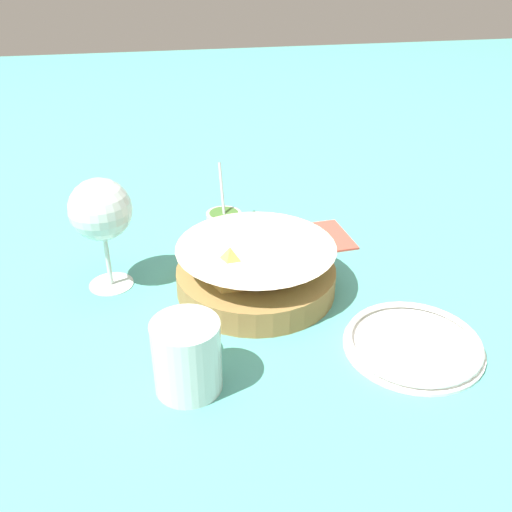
# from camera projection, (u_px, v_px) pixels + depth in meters

# --- Properties ---
(ground_plane) EXTENTS (4.00, 4.00, 0.00)m
(ground_plane) POSITION_uv_depth(u_px,v_px,m) (241.00, 298.00, 0.84)
(ground_plane) COLOR teal
(food_basket) EXTENTS (0.24, 0.24, 0.10)m
(food_basket) POSITION_uv_depth(u_px,v_px,m) (255.00, 271.00, 0.84)
(food_basket) COLOR olive
(food_basket) RESTS_ON ground_plane
(sauce_cup) EXTENTS (0.07, 0.06, 0.11)m
(sauce_cup) POSITION_uv_depth(u_px,v_px,m) (224.00, 220.00, 1.03)
(sauce_cup) COLOR #B7B7BC
(sauce_cup) RESTS_ON ground_plane
(wine_glass) EXTENTS (0.09, 0.09, 0.17)m
(wine_glass) POSITION_uv_depth(u_px,v_px,m) (101.00, 212.00, 0.81)
(wine_glass) COLOR silver
(wine_glass) RESTS_ON ground_plane
(beer_mug) EXTENTS (0.12, 0.08, 0.09)m
(beer_mug) POSITION_uv_depth(u_px,v_px,m) (187.00, 357.00, 0.66)
(beer_mug) COLOR silver
(beer_mug) RESTS_ON ground_plane
(side_plate) EXTENTS (0.18, 0.18, 0.01)m
(side_plate) POSITION_uv_depth(u_px,v_px,m) (413.00, 343.00, 0.74)
(side_plate) COLOR white
(side_plate) RESTS_ON ground_plane
(napkin) EXTENTS (0.12, 0.07, 0.01)m
(napkin) POSITION_uv_depth(u_px,v_px,m) (329.00, 235.00, 1.01)
(napkin) COLOR #DB4C3D
(napkin) RESTS_ON ground_plane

